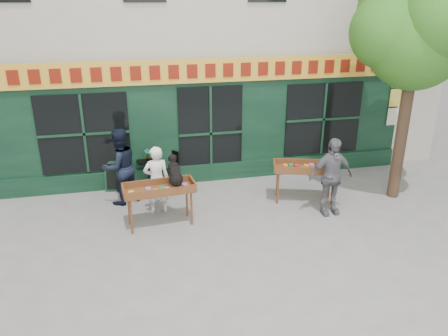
# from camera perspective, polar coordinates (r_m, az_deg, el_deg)

# --- Properties ---
(ground) EXTENTS (80.00, 80.00, 0.00)m
(ground) POSITION_cam_1_polar(r_m,az_deg,el_deg) (10.01, 0.93, -6.63)
(ground) COLOR slate
(ground) RESTS_ON ground
(street_tree) EXTENTS (3.05, 2.90, 5.60)m
(street_tree) POSITION_cam_1_polar(r_m,az_deg,el_deg) (11.05, 24.02, 16.55)
(street_tree) COLOR #382619
(street_tree) RESTS_ON ground
(book_cart_center) EXTENTS (1.55, 0.75, 0.99)m
(book_cart_center) POSITION_cam_1_polar(r_m,az_deg,el_deg) (9.51, -8.47, -2.95)
(book_cart_center) COLOR brown
(book_cart_center) RESTS_ON ground
(dog) EXTENTS (0.39, 0.63, 0.60)m
(dog) POSITION_cam_1_polar(r_m,az_deg,el_deg) (9.31, -6.45, -0.27)
(dog) COLOR black
(dog) RESTS_ON book_cart_center
(woman) EXTENTS (0.62, 0.44, 1.62)m
(woman) POSITION_cam_1_polar(r_m,az_deg,el_deg) (10.11, -8.78, -1.55)
(woman) COLOR white
(woman) RESTS_ON ground
(book_cart_right) EXTENTS (1.62, 1.04, 0.99)m
(book_cart_right) POSITION_cam_1_polar(r_m,az_deg,el_deg) (10.74, 10.57, -0.20)
(book_cart_right) COLOR brown
(book_cart_right) RESTS_ON ground
(man_right) EXTENTS (1.09, 0.50, 1.82)m
(man_right) POSITION_cam_1_polar(r_m,az_deg,el_deg) (10.20, 13.78, -1.10)
(man_right) COLOR slate
(man_right) RESTS_ON ground
(bistro_table) EXTENTS (0.60, 0.60, 0.76)m
(bistro_table) POSITION_cam_1_polar(r_m,az_deg,el_deg) (11.56, -9.84, -0.04)
(bistro_table) COLOR black
(bistro_table) RESTS_ON ground
(bistro_chair_left) EXTENTS (0.41, 0.40, 0.95)m
(bistro_chair_left) POSITION_cam_1_polar(r_m,az_deg,el_deg) (11.56, -13.00, -0.21)
(bistro_chair_left) COLOR black
(bistro_chair_left) RESTS_ON ground
(bistro_chair_right) EXTENTS (0.51, 0.51, 0.95)m
(bistro_chair_right) POSITION_cam_1_polar(r_m,az_deg,el_deg) (11.65, -6.82, 0.37)
(bistro_chair_right) COLOR black
(bistro_chair_right) RESTS_ON ground
(potted_plant) EXTENTS (0.18, 0.13, 0.31)m
(potted_plant) POSITION_cam_1_polar(r_m,az_deg,el_deg) (11.43, -9.96, 1.72)
(potted_plant) COLOR gray
(potted_plant) RESTS_ON bistro_table
(man_left) EXTENTS (1.13, 1.05, 1.87)m
(man_left) POSITION_cam_1_polar(r_m,az_deg,el_deg) (10.71, -13.44, 0.17)
(man_left) COLOR black
(man_left) RESTS_ON ground
(chalkboard) EXTENTS (0.58, 0.28, 0.79)m
(chalkboard) POSITION_cam_1_polar(r_m,az_deg,el_deg) (11.61, -13.99, -1.06)
(chalkboard) COLOR black
(chalkboard) RESTS_ON ground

